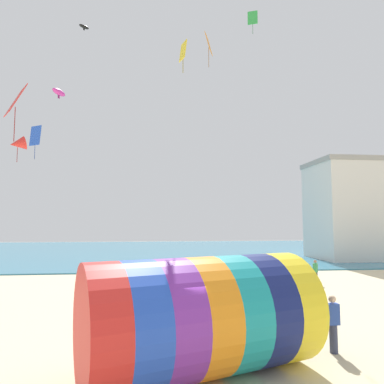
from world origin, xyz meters
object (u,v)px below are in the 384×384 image
(kite_black_parafoil, at_px, (84,27))
(kite_blue_diamond, at_px, (35,136))
(giant_inflatable_tube, at_px, (201,316))
(kite_yellow_diamond, at_px, (183,51))
(kite_handler, at_px, (333,323))
(kite_red_delta, at_px, (18,144))
(kite_green_diamond, at_px, (253,18))
(kite_magenta_parafoil, at_px, (59,92))
(kite_red_diamond, at_px, (16,101))
(bystander_mid_beach, at_px, (280,287))
(bystander_near_water, at_px, (315,272))
(kite_orange_diamond, at_px, (209,44))

(kite_black_parafoil, bearing_deg, kite_blue_diamond, 155.31)
(giant_inflatable_tube, xyz_separation_m, kite_yellow_diamond, (0.01, 6.56, 10.57))
(kite_handler, bearing_deg, kite_red_delta, 142.24)
(kite_handler, bearing_deg, kite_green_diamond, 83.14)
(giant_inflatable_tube, height_order, kite_magenta_parafoil, kite_magenta_parafoil)
(giant_inflatable_tube, relative_size, kite_black_parafoil, 9.11)
(kite_red_delta, bearing_deg, kite_red_diamond, -69.79)
(giant_inflatable_tube, height_order, bystander_mid_beach, giant_inflatable_tube)
(kite_handler, bearing_deg, kite_magenta_parafoil, 143.56)
(giant_inflatable_tube, relative_size, kite_red_diamond, 2.68)
(kite_blue_diamond, height_order, bystander_near_water, kite_blue_diamond)
(bystander_mid_beach, bearing_deg, kite_black_parafoil, 150.67)
(kite_blue_diamond, bearing_deg, giant_inflatable_tube, -57.31)
(giant_inflatable_tube, height_order, kite_red_delta, kite_red_delta)
(kite_yellow_diamond, bearing_deg, giant_inflatable_tube, -90.09)
(kite_handler, distance_m, kite_red_delta, 18.83)
(kite_green_diamond, bearing_deg, bystander_mid_beach, -98.29)
(kite_magenta_parafoil, relative_size, kite_red_diamond, 0.43)
(kite_handler, bearing_deg, kite_red_diamond, 157.69)
(kite_green_diamond, bearing_deg, kite_handler, -96.86)
(kite_blue_diamond, relative_size, kite_red_delta, 1.45)
(giant_inflatable_tube, xyz_separation_m, kite_green_diamond, (5.86, 14.75, 17.69))
(kite_black_parafoil, bearing_deg, kite_yellow_diamond, -47.46)
(kite_red_delta, bearing_deg, kite_yellow_diamond, -28.45)
(kite_magenta_parafoil, xyz_separation_m, bystander_mid_beach, (11.09, -1.78, -9.92))
(kite_green_diamond, bearing_deg, kite_yellow_diamond, -125.52)
(kite_yellow_diamond, bearing_deg, bystander_near_water, 31.58)
(kite_black_parafoil, height_order, kite_red_delta, kite_black_parafoil)
(kite_red_diamond, xyz_separation_m, bystander_near_water, (16.12, 6.20, -8.34))
(kite_yellow_diamond, xyz_separation_m, kite_blue_diamond, (-9.50, 8.23, -2.29))
(kite_red_diamond, relative_size, bystander_mid_beach, 1.55)
(kite_red_diamond, xyz_separation_m, kite_black_parafoil, (1.12, 7.42, 7.79))
(kite_handler, xyz_separation_m, bystander_near_water, (4.67, 10.90, -0.11))
(giant_inflatable_tube, xyz_separation_m, bystander_mid_beach, (4.75, 7.14, -0.71))
(kite_red_delta, height_order, bystander_mid_beach, kite_red_delta)
(kite_green_diamond, height_order, bystander_mid_beach, kite_green_diamond)
(kite_magenta_parafoil, distance_m, kite_red_diamond, 3.61)
(kite_yellow_diamond, xyz_separation_m, kite_green_diamond, (5.85, 8.19, 7.12))
(kite_orange_diamond, xyz_separation_m, bystander_near_water, (6.62, -1.14, -15.33))
(kite_black_parafoil, bearing_deg, kite_red_diamond, -98.55)
(giant_inflatable_tube, bearing_deg, bystander_mid_beach, 56.37)
(kite_blue_diamond, bearing_deg, bystander_mid_beach, -28.26)
(giant_inflatable_tube, distance_m, bystander_mid_beach, 8.60)
(kite_magenta_parafoil, xyz_separation_m, kite_red_diamond, (-0.88, -3.10, -1.62))
(bystander_near_water, bearing_deg, kite_green_diamond, 137.96)
(giant_inflatable_tube, relative_size, kite_green_diamond, 3.67)
(bystander_near_water, bearing_deg, kite_black_parafoil, 175.36)
(kite_yellow_diamond, bearing_deg, kite_handler, -52.31)
(giant_inflatable_tube, distance_m, kite_handler, 4.41)
(kite_black_parafoil, relative_size, kite_orange_diamond, 0.31)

